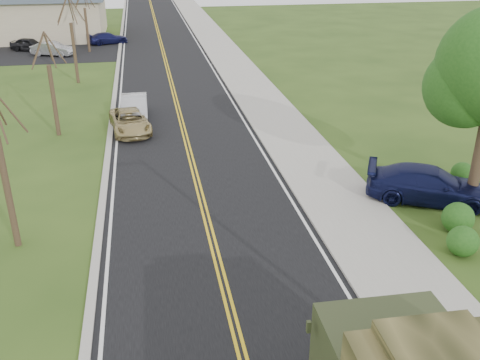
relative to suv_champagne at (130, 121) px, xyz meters
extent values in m
cube|color=black|center=(3.00, 18.13, -0.61)|extent=(8.00, 120.00, 0.01)
cube|color=#9E998E|center=(7.15, 18.13, -0.55)|extent=(0.30, 120.00, 0.12)
cube|color=#9E998E|center=(8.90, 18.13, -0.56)|extent=(3.20, 120.00, 0.10)
cube|color=#9E998E|center=(-1.15, 18.13, -0.56)|extent=(0.30, 120.00, 0.10)
cylinder|color=#38281C|center=(14.00, -11.87, 1.91)|extent=(0.44, 0.44, 5.04)
sphere|color=#1F4D16|center=(13.20, -11.37, 4.34)|extent=(3.24, 3.24, 3.24)
cylinder|color=#38281C|center=(-4.00, -11.87, 1.49)|extent=(0.24, 0.24, 4.20)
cylinder|color=#38281C|center=(-3.52, -11.74, 4.52)|extent=(1.01, 0.33, 1.90)
cylinder|color=#38281C|center=(-4.00, 0.13, 1.37)|extent=(0.24, 0.24, 3.96)
cylinder|color=#38281C|center=(-3.55, 0.25, 4.22)|extent=(0.96, 0.32, 1.79)
cylinder|color=#38281C|center=(-3.97, 0.71, 4.15)|extent=(0.12, 1.22, 1.65)
cylinder|color=#38281C|center=(-4.43, 0.29, 4.22)|extent=(0.93, 0.41, 1.79)
cylinder|color=#38281C|center=(-4.37, -0.32, 4.15)|extent=(0.75, 0.99, 1.67)
cylinder|color=#38281C|center=(-3.75, -0.26, 4.22)|extent=(0.55, 0.85, 1.80)
cylinder|color=#38281C|center=(-4.00, 12.13, 1.61)|extent=(0.24, 0.24, 4.44)
cylinder|color=#38281C|center=(-3.50, 12.26, 4.81)|extent=(1.07, 0.35, 2.00)
cylinder|color=#38281C|center=(-3.97, 12.78, 4.73)|extent=(0.13, 1.36, 1.84)
cylinder|color=#38281C|center=(-4.49, 12.31, 4.81)|extent=(1.03, 0.46, 2.00)
cylinder|color=#38281C|center=(-4.41, 11.62, 4.73)|extent=(0.83, 1.10, 1.87)
cylinder|color=#38281C|center=(-3.72, 11.69, 4.81)|extent=(0.61, 0.95, 2.01)
cylinder|color=#38281C|center=(-4.00, 24.13, 1.43)|extent=(0.24, 0.24, 4.08)
cube|color=tan|center=(-13.00, 34.13, 1.49)|extent=(20.00, 12.00, 4.20)
cube|color=black|center=(-7.00, 24.13, -0.60)|extent=(18.00, 10.00, 0.02)
cube|color=#323A20|center=(5.57, -21.87, 1.57)|extent=(2.80, 2.24, 1.61)
cube|color=black|center=(5.59, -20.83, 1.80)|extent=(2.53, 0.14, 0.80)
imported|color=tan|center=(0.00, 0.00, 0.00)|extent=(2.61, 4.64, 1.22)
imported|color=#B3B4B9|center=(0.27, 2.23, 0.11)|extent=(1.56, 4.40, 1.45)
imported|color=#0F1338|center=(12.42, -11.27, 0.14)|extent=(5.56, 4.14, 1.50)
imported|color=black|center=(-9.73, 25.65, 0.02)|extent=(3.99, 2.78, 1.26)
imported|color=#A4A3A8|center=(-7.20, 22.88, 0.03)|extent=(4.15, 2.68, 1.29)
imported|color=#10123E|center=(-2.39, 28.13, -0.03)|extent=(4.34, 2.88, 1.17)
camera|label=1|loc=(0.95, -29.76, 9.66)|focal=40.00mm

